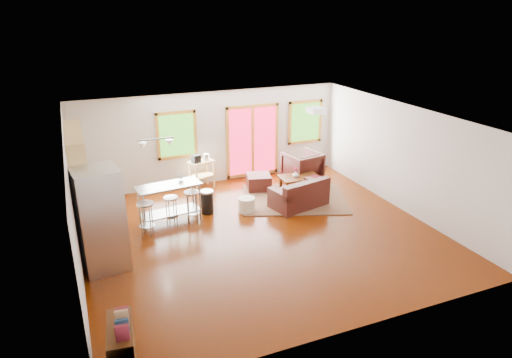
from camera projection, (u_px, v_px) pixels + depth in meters
name	position (u px, v px, depth m)	size (l,w,h in m)	color
floor	(261.00, 234.00, 10.15)	(7.50, 7.00, 0.02)	#3E1300
ceiling	(262.00, 119.00, 9.22)	(7.50, 7.00, 0.02)	silver
back_wall	(212.00, 138.00, 12.71)	(7.50, 0.02, 2.60)	beige
left_wall	(73.00, 207.00, 8.34)	(0.02, 7.00, 2.60)	beige
right_wall	(404.00, 158.00, 11.02)	(0.02, 7.00, 2.60)	beige
front_wall	(356.00, 258.00, 6.65)	(7.50, 0.02, 2.60)	beige
window_left	(177.00, 135.00, 12.24)	(1.10, 0.05, 1.30)	#2A5C17
french_doors	(253.00, 141.00, 13.17)	(1.60, 0.05, 2.10)	#BD1535
window_right	(305.00, 122.00, 13.63)	(1.10, 0.05, 1.30)	#2A5C17
rug	(294.00, 199.00, 11.95)	(2.64, 2.03, 0.03)	#4E623B
loveseat	(300.00, 196.00, 11.41)	(1.53, 1.08, 0.74)	black
coffee_table	(299.00, 178.00, 12.37)	(1.11, 0.71, 0.43)	#3E200A
armchair	(302.00, 165.00, 13.06)	(0.92, 0.86, 0.95)	black
ottoman	(259.00, 182.00, 12.54)	(0.64, 0.64, 0.42)	black
pouf	(247.00, 205.00, 11.19)	(0.41, 0.41, 0.36)	white
vase	(296.00, 174.00, 12.31)	(0.19, 0.19, 0.29)	silver
book	(314.00, 173.00, 12.21)	(0.22, 0.03, 0.29)	maroon
cabinets	(86.00, 191.00, 10.04)	(0.64, 2.24, 2.30)	#DCB468
refrigerator	(101.00, 220.00, 8.50)	(0.91, 0.88, 2.01)	#B7BABC
island	(169.00, 197.00, 10.49)	(1.52, 0.74, 0.93)	#B7BABC
cup	(181.00, 176.00, 10.68)	(0.13, 0.11, 0.13)	silver
bar_stool_a	(146.00, 211.00, 9.88)	(0.48, 0.48, 0.78)	#B7BABC
bar_stool_b	(171.00, 204.00, 10.40)	(0.37, 0.37, 0.69)	#B7BABC
bar_stool_c	(192.00, 200.00, 10.51)	(0.40, 0.40, 0.76)	#B7BABC
trash_can	(207.00, 202.00, 11.08)	(0.39, 0.39, 0.58)	black
kitchen_cart	(201.00, 165.00, 12.42)	(0.76, 0.61, 1.00)	#DCB468
bookshelf	(122.00, 349.00, 6.16)	(0.43, 0.89, 1.02)	#3E200A
ceiling_flush	(316.00, 110.00, 10.33)	(0.35, 0.35, 0.12)	white
pendant_light	(156.00, 143.00, 10.09)	(0.80, 0.18, 0.79)	gray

